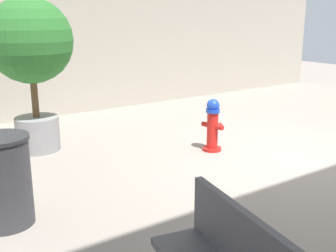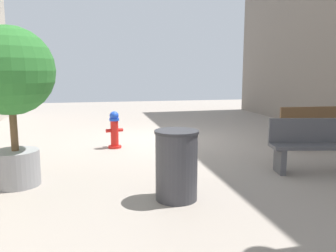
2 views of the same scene
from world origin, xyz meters
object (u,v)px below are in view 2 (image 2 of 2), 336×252
object	(u,v)px
fire_hydrant	(114,130)
trash_bin	(177,165)
bench_far	(315,145)
planter_tree	(10,81)
bench_near	(315,126)

from	to	relation	value
fire_hydrant	trash_bin	distance (m)	3.53
fire_hydrant	bench_far	xyz separation A→B (m)	(-3.38, 2.69, 0.06)
planter_tree	trash_bin	distance (m)	2.81
bench_far	planter_tree	distance (m)	5.18
fire_hydrant	bench_near	bearing A→B (deg)	169.27
bench_far	trash_bin	distance (m)	2.83
planter_tree	trash_bin	world-z (taller)	planter_tree
bench_near	planter_tree	world-z (taller)	planter_tree
bench_near	bench_far	world-z (taller)	same
bench_near	bench_far	xyz separation A→B (m)	(1.28, 1.80, -0.00)
planter_tree	fire_hydrant	bearing A→B (deg)	-125.11
bench_near	trash_bin	xyz separation A→B (m)	(4.00, 2.58, -0.00)
fire_hydrant	planter_tree	xyz separation A→B (m)	(1.66, 2.36, 1.20)
fire_hydrant	trash_bin	bearing A→B (deg)	100.81
bench_far	planter_tree	bearing A→B (deg)	-3.66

